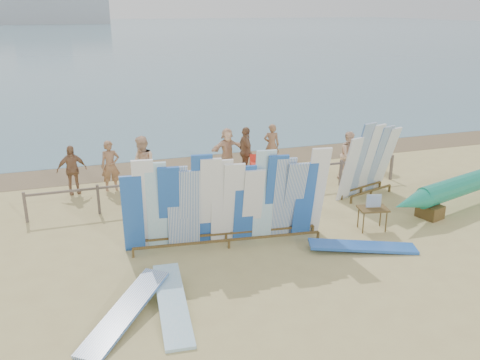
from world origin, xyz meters
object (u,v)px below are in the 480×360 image
object	(u,v)px
flat_board_d	(362,250)
beachgoer_4	(246,151)
flat_board_a	(173,310)
stroller	(256,172)
outrigger_canoe	(471,184)
vendor_table	(372,218)
beachgoer_5	(227,149)
flat_board_e	(126,320)
beach_chair_right	(262,175)
beachgoer_7	(272,145)
beachgoer_extra_1	(72,170)
side_surfboard_rack	(369,162)
beachgoer_8	(349,155)
beachgoer_extra_0	(372,146)
beachgoer_2	(143,165)
beachgoer_1	(110,166)
beach_chair_left	(233,182)
main_surfboard_rack	(227,203)

from	to	relation	value
flat_board_d	beachgoer_4	xyz separation A→B (m)	(-0.85, 6.62, 0.89)
flat_board_a	stroller	size ratio (longest dim) A/B	2.83
outrigger_canoe	beachgoer_4	world-z (taller)	beachgoer_4
vendor_table	flat_board_d	bearing A→B (deg)	-119.90
beachgoer_5	flat_board_e	bearing A→B (deg)	-131.49
beach_chair_right	beachgoer_7	world-z (taller)	beachgoer_7
stroller	beachgoer_extra_1	bearing A→B (deg)	-175.21
side_surfboard_rack	beachgoer_7	xyz separation A→B (m)	(-1.72, 4.00, -0.31)
beachgoer_5	vendor_table	bearing A→B (deg)	-84.50
flat_board_e	beach_chair_right	world-z (taller)	beach_chair_right
flat_board_a	flat_board_d	xyz separation A→B (m)	(5.07, 1.13, 0.00)
stroller	beachgoer_8	size ratio (longest dim) A/B	0.56
beachgoer_extra_0	beachgoer_5	xyz separation A→B (m)	(-5.27, 1.42, -0.05)
vendor_table	beachgoer_8	xyz separation A→B (m)	(1.62, 4.12, 0.51)
beachgoer_2	beachgoer_1	world-z (taller)	beachgoer_2
beach_chair_left	stroller	size ratio (longest dim) A/B	0.81
flat_board_d	beachgoer_5	distance (m)	7.66
stroller	beachgoer_extra_1	xyz separation A→B (m)	(-6.04, 0.89, 0.43)
vendor_table	main_surfboard_rack	bearing A→B (deg)	-173.59
outrigger_canoe	beachgoer_2	size ratio (longest dim) A/B	3.69
main_surfboard_rack	beach_chair_right	distance (m)	5.17
main_surfboard_rack	beachgoer_7	world-z (taller)	main_surfboard_rack
vendor_table	beachgoer_extra_1	world-z (taller)	beachgoer_extra_1
beachgoer_7	vendor_table	bearing A→B (deg)	109.76
beachgoer_extra_0	beachgoer_8	xyz separation A→B (m)	(-1.49, -0.95, 0.02)
outrigger_canoe	flat_board_d	xyz separation A→B (m)	(-4.82, -1.79, -0.65)
beachgoer_extra_1	beachgoer_7	bearing A→B (deg)	-3.24
vendor_table	side_surfboard_rack	bearing A→B (deg)	72.84
flat_board_a	beachgoer_extra_1	xyz separation A→B (m)	(-1.75, 7.72, 0.81)
beach_chair_right	beachgoer_4	distance (m)	1.12
outrigger_canoe	vendor_table	distance (m)	4.02
vendor_table	beachgoer_extra_0	size ratio (longest dim) A/B	0.62
flat_board_a	stroller	bearing A→B (deg)	62.60
beach_chair_right	beachgoer_2	size ratio (longest dim) A/B	0.47
beachgoer_2	beachgoer_4	distance (m)	3.84
vendor_table	beach_chair_left	bearing A→B (deg)	131.73
flat_board_a	beach_chair_right	size ratio (longest dim) A/B	3.06
main_surfboard_rack	beach_chair_left	distance (m)	4.43
beachgoer_7	beachgoer_5	bearing A→B (deg)	11.70
beachgoer_extra_0	beachgoer_8	world-z (taller)	beachgoer_8
beachgoer_1	beachgoer_4	bearing A→B (deg)	-1.01
beach_chair_left	beachgoer_8	size ratio (longest dim) A/B	0.45
flat_board_e	beachgoer_4	world-z (taller)	beachgoer_4
stroller	main_surfboard_rack	bearing A→B (deg)	-105.40
vendor_table	beachgoer_4	xyz separation A→B (m)	(-1.74, 5.60, 0.55)
flat_board_d	beachgoer_4	world-z (taller)	beachgoer_4
beachgoer_1	beachgoer_8	bearing A→B (deg)	-11.89
main_surfboard_rack	beachgoer_1	bearing A→B (deg)	121.87
main_surfboard_rack	stroller	distance (m)	5.00
main_surfboard_rack	beachgoer_extra_1	bearing A→B (deg)	131.49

